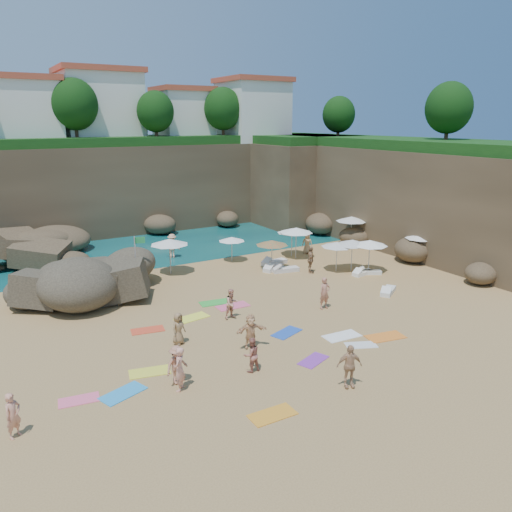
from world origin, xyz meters
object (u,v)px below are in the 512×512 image
person_stand_0 (13,415)px  person_stand_5 (92,276)px  rock_outcrop (84,300)px  person_stand_3 (311,260)px  parasol_1 (292,231)px  person_stand_4 (307,243)px  person_stand_6 (179,369)px  parasol_2 (232,239)px  lounger_0 (273,268)px  person_stand_2 (172,246)px  flag_pole (137,256)px  parasol_0 (169,242)px  person_stand_1 (251,355)px

person_stand_0 → person_stand_5: (5.88, 14.37, -0.01)m
rock_outcrop → person_stand_3: bearing=-9.1°
parasol_1 → person_stand_4: size_ratio=1.39×
rock_outcrop → person_stand_4: 17.84m
parasol_1 → person_stand_6: (-15.23, -14.39, -1.11)m
parasol_2 → lounger_0: size_ratio=1.07×
person_stand_3 → person_stand_0: bearing=146.4°
parasol_1 → person_stand_2: (-8.24, 4.21, -1.08)m
parasol_2 → person_stand_0: size_ratio=1.22×
flag_pole → parasol_2: 8.65m
parasol_0 → lounger_0: parasol_0 is taller
lounger_0 → person_stand_3: 2.77m
person_stand_2 → person_stand_6: (-6.99, -18.59, -0.03)m
flag_pole → person_stand_5: size_ratio=2.18×
rock_outcrop → person_stand_3: (14.82, -2.37, 0.93)m
parasol_1 → person_stand_5: (-15.26, -0.02, -1.21)m
rock_outcrop → flag_pole: flag_pole is taller
rock_outcrop → parasol_2: 12.02m
parasol_1 → lounger_0: (-3.29, -2.50, -1.87)m
person_stand_1 → person_stand_2: bearing=-102.4°
parasol_0 → parasol_2: 5.19m
rock_outcrop → person_stand_1: (4.22, -12.48, 0.76)m
rock_outcrop → flag_pole: (3.40, 0.06, 2.22)m
parasol_0 → person_stand_4: size_ratio=1.57×
lounger_0 → person_stand_1: person_stand_1 is taller
person_stand_0 → person_stand_4: (22.58, 14.32, 0.03)m
person_stand_2 → person_stand_0: bearing=91.0°
flag_pole → person_stand_6: flag_pole is taller
rock_outcrop → person_stand_4: bearing=6.3°
person_stand_1 → person_stand_6: bearing=-3.2°
lounger_0 → person_stand_5: bearing=142.1°
lounger_0 → person_stand_0: (-17.84, -11.89, 0.66)m
rock_outcrop → lounger_0: (12.97, -0.46, 0.14)m
person_stand_0 → person_stand_6: size_ratio=0.89×
person_stand_4 → person_stand_3: bearing=-83.1°
person_stand_4 → rock_outcrop: bearing=-133.1°
parasol_0 → person_stand_1: (-2.16, -14.89, -1.50)m
parasol_0 → parasol_1: parasol_0 is taller
person_stand_1 → person_stand_3: bearing=-137.2°
person_stand_1 → person_stand_2: 19.10m
parasol_2 → person_stand_4: (6.20, -1.05, -0.88)m
person_stand_5 → person_stand_1: bearing=-92.2°
flag_pole → person_stand_0: 14.98m
lounger_0 → person_stand_3: size_ratio=0.99×
rock_outcrop → parasol_2: (11.51, 3.02, 1.71)m
rock_outcrop → person_stand_6: 12.43m
person_stand_3 → person_stand_5: bearing=101.9°
rock_outcrop → lounger_0: size_ratio=3.89×
parasol_2 → person_stand_1: parasol_2 is taller
person_stand_0 → person_stand_5: 15.53m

